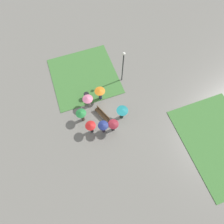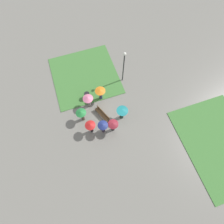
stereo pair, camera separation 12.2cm
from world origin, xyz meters
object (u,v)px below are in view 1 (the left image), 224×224
object	(u,v)px
crowd_person_navy	(103,127)
crowd_person_maroon	(113,125)
park_bench	(103,114)
crowd_person_orange	(100,93)
crowd_person_teal	(122,112)
trash_bin	(87,96)
lamp_post	(123,64)
crowd_person_green	(81,114)
crowd_person_red	(91,126)
crowd_person_pink	(88,100)

from	to	relation	value
crowd_person_navy	crowd_person_maroon	distance (m)	0.99
park_bench	crowd_person_orange	bearing A→B (deg)	145.27
park_bench	crowd_person_teal	world-z (taller)	crowd_person_teal
park_bench	trash_bin	bearing A→B (deg)	176.95
crowd_person_orange	crowd_person_navy	bearing A→B (deg)	-61.80
crowd_person_maroon	crowd_person_orange	bearing A→B (deg)	-117.85
park_bench	crowd_person_navy	size ratio (longest dim) A/B	1.07
lamp_post	crowd_person_orange	bearing A→B (deg)	-63.23
lamp_post	trash_bin	distance (m)	5.24
trash_bin	crowd_person_maroon	distance (m)	4.81
crowd_person_orange	crowd_person_maroon	world-z (taller)	crowd_person_maroon
crowd_person_maroon	crowd_person_teal	size ratio (longest dim) A/B	0.95
crowd_person_orange	crowd_person_green	size ratio (longest dim) A/B	0.94
crowd_person_red	crowd_person_teal	size ratio (longest dim) A/B	1.03
lamp_post	crowd_person_red	xyz separation A→B (m)	(4.96, -5.17, -1.38)
trash_bin	crowd_person_teal	distance (m)	4.55
park_bench	crowd_person_maroon	size ratio (longest dim) A/B	1.12
crowd_person_teal	park_bench	bearing A→B (deg)	-116.13
lamp_post	crowd_person_orange	xyz separation A→B (m)	(1.59, -3.15, -1.56)
crowd_person_maroon	crowd_person_pink	bearing A→B (deg)	-95.15
lamp_post	crowd_person_navy	size ratio (longest dim) A/B	2.38
trash_bin	crowd_person_orange	distance (m)	1.73
lamp_post	crowd_person_pink	bearing A→B (deg)	-66.13
lamp_post	crowd_person_navy	world-z (taller)	lamp_post
crowd_person_navy	crowd_person_teal	xyz separation A→B (m)	(-0.85, 2.29, 0.11)
crowd_person_orange	park_bench	bearing A→B (deg)	-60.52
crowd_person_orange	crowd_person_teal	distance (m)	3.22
lamp_post	crowd_person_green	size ratio (longest dim) A/B	2.33
park_bench	crowd_person_pink	world-z (taller)	crowd_person_pink
crowd_person_orange	crowd_person_navy	distance (m)	3.85
crowd_person_navy	crowd_person_maroon	world-z (taller)	crowd_person_navy
crowd_person_orange	crowd_person_green	world-z (taller)	crowd_person_green
crowd_person_pink	crowd_person_green	xyz separation A→B (m)	(1.35, -1.08, 0.07)
crowd_person_green	crowd_person_maroon	xyz separation A→B (m)	(2.12, 2.61, -0.07)
park_bench	crowd_person_navy	xyz separation A→B (m)	(1.65, -0.44, 0.77)
crowd_person_green	crowd_person_teal	xyz separation A→B (m)	(1.10, 3.93, -0.04)
park_bench	lamp_post	xyz separation A→B (m)	(-3.68, 3.60, 2.37)
crowd_person_orange	crowd_person_maroon	xyz separation A→B (m)	(3.91, 0.08, 0.05)
crowd_person_pink	crowd_person_green	size ratio (longest dim) A/B	0.97
crowd_person_red	crowd_person_teal	xyz separation A→B (m)	(-0.48, 3.42, -0.10)
lamp_post	crowd_person_pink	world-z (taller)	lamp_post
crowd_person_navy	crowd_person_maroon	size ratio (longest dim) A/B	1.04
crowd_person_maroon	crowd_person_red	xyz separation A→B (m)	(-0.54, -2.11, 0.13)
crowd_person_orange	crowd_person_navy	xyz separation A→B (m)	(3.74, -0.89, -0.03)
crowd_person_teal	lamp_post	bearing A→B (deg)	156.07
crowd_person_navy	crowd_person_teal	bearing A→B (deg)	90.20
crowd_person_orange	crowd_person_red	size ratio (longest dim) A/B	0.92
crowd_person_pink	crowd_person_navy	distance (m)	3.35
crowd_person_navy	trash_bin	bearing A→B (deg)	166.60
crowd_person_navy	lamp_post	bearing A→B (deg)	122.73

